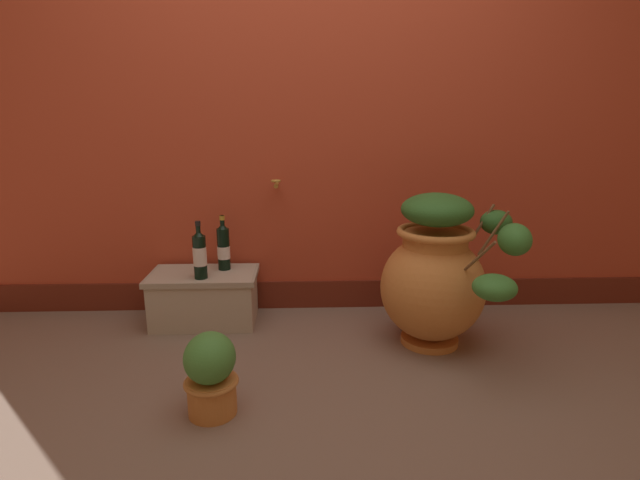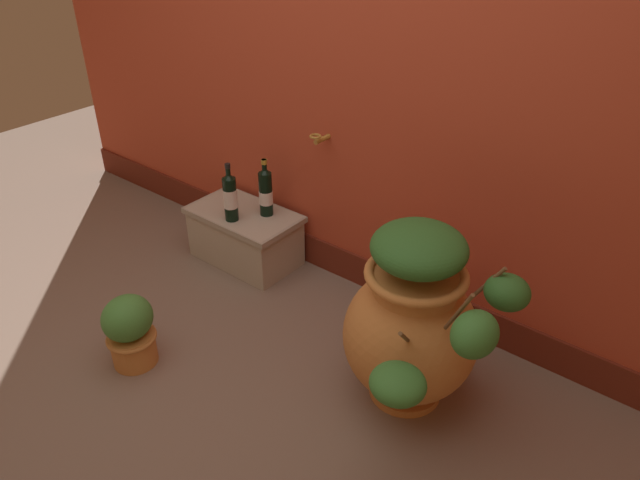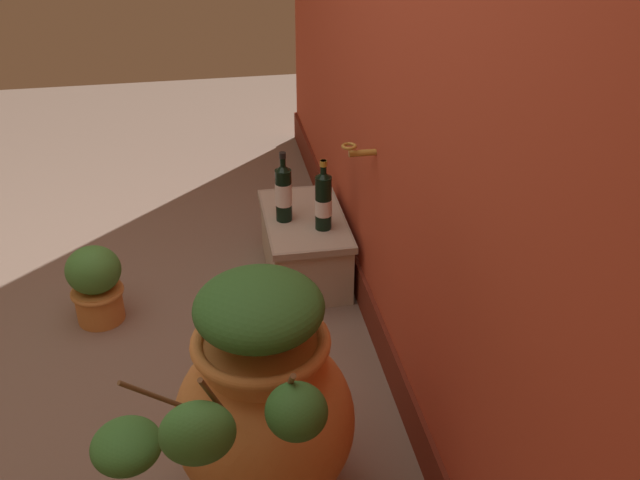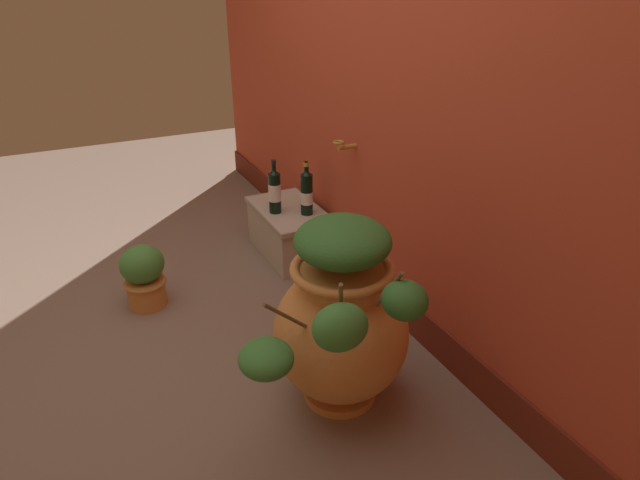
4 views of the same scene
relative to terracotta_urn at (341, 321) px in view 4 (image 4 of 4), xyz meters
name	(u,v)px [view 4 (image 4 of 4)]	position (x,y,z in m)	size (l,w,h in m)	color
ground_plane	(162,349)	(-0.63, -0.58, -0.37)	(7.00, 7.00, 0.00)	#7A6656
back_wall	(400,36)	(-0.63, 0.62, 0.92)	(4.40, 0.33, 2.60)	#B74228
terracotta_urn	(341,321)	(0.00, 0.00, 0.00)	(0.66, 0.72, 0.78)	#CC7F3D
stone_ledge	(290,229)	(-1.22, 0.32, -0.21)	(0.60, 0.35, 0.29)	#B2A893
wine_bottle_left	(307,192)	(-1.11, 0.38, 0.06)	(0.07, 0.07, 0.31)	black
wine_bottle_middle	(275,190)	(-1.22, 0.23, 0.06)	(0.07, 0.07, 0.31)	black
potted_shrub	(144,276)	(-1.03, -0.57, -0.20)	(0.21, 0.22, 0.34)	#CC7F3D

